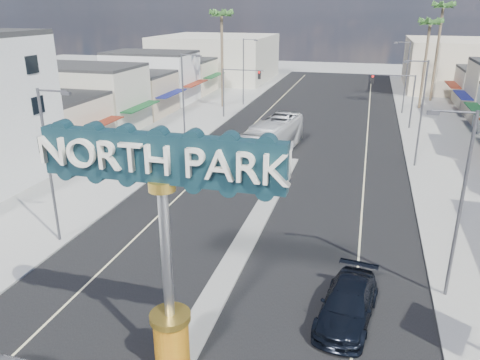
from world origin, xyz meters
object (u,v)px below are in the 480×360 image
Objects in this scene: traffic_signal_right at (396,90)px; streetlight_r_mid at (420,109)px; streetlight_l_far at (245,69)px; car_parked_left at (193,149)px; gateway_sign at (165,232)px; traffic_signal_left at (238,84)px; streetlight_l_mid at (185,97)px; suv_right at (348,304)px; city_bus at (271,139)px; streetlight_l_near at (51,160)px; palm_left_far at (222,19)px; streetlight_r_near at (458,198)px; streetlight_r_far at (405,74)px; palm_right_mid at (430,27)px; palm_right_far at (443,11)px.

traffic_signal_right is 14.07m from streetlight_r_mid.
streetlight_l_far reaches higher than car_parked_left.
traffic_signal_left is (-9.18, 42.02, -1.65)m from gateway_sign.
streetlight_l_mid is 28.69m from suv_right.
streetlight_l_near is at bearing -105.93° from city_bus.
city_bus is at bearing -69.33° from streetlight_l_far.
streetlight_l_mid reaches higher than traffic_signal_left.
traffic_signal_right is at bearing 0.00° from traffic_signal_left.
palm_left_far is at bearing 125.69° from city_bus.
gateway_sign reaches higher than car_parked_left.
traffic_signal_left is at bearing 87.90° from streetlight_l_near.
traffic_signal_right is 24.11m from streetlight_l_mid.
streetlight_r_near is (20.87, -20.00, 0.00)m from streetlight_l_mid.
car_parked_left is (-19.43, 17.86, -4.37)m from streetlight_r_near.
streetlight_l_mid is 21.16m from palm_left_far.
traffic_signal_left is at bearing 119.99° from streetlight_r_near.
palm_right_mid reaches higher than streetlight_r_far.
streetlight_l_far is 20.87m from streetlight_r_far.
streetlight_l_near is 0.76× the size of city_bus.
car_parked_left is at bearing 85.41° from streetlight_l_near.
streetlight_r_mid is (20.87, -22.00, 0.00)m from streetlight_l_far.
streetlight_r_mid reaches higher than traffic_signal_right.
streetlight_r_far reaches higher than traffic_signal_right.
streetlight_l_mid is (0.00, 20.00, 0.00)m from streetlight_l_near.
streetlight_r_far is (10.43, 50.02, -0.86)m from gateway_sign.
traffic_signal_right is 1.47× the size of car_parked_left.
streetlight_l_far is at bearing 90.00° from streetlight_l_near.
car_parked_left is (4.00, -22.14, -10.80)m from palm_left_far.
city_bus is (8.43, -0.35, -3.43)m from streetlight_l_mid.
city_bus is at bearing -63.40° from traffic_signal_left.
streetlight_r_mid is 1.00× the size of streetlight_r_far.
streetlight_r_near is 0.76× the size of city_bus.
streetlight_l_far is at bearing 96.42° from car_parked_left.
gateway_sign is 1.53× the size of traffic_signal_left.
streetlight_r_mid is at bearing 43.79° from streetlight_l_near.
streetlight_l_mid is (-19.62, -13.99, 0.79)m from traffic_signal_right.
car_parked_left is (-15.15, 20.87, -0.08)m from suv_right.
traffic_signal_left is 40.21m from suv_right.
palm_left_far is (-3.82, 6.01, 7.22)m from traffic_signal_left.
palm_right_far is at bearing 88.78° from suv_right.
palm_right_far is (24.18, 18.01, 8.11)m from traffic_signal_left.
streetlight_l_near is 58.35m from palm_right_far.
streetlight_r_near is at bearing -39.56° from car_parked_left.
streetlight_r_near is 1.00× the size of streetlight_r_mid.
streetlight_r_mid is at bearing 0.00° from streetlight_l_mid.
streetlight_r_far is 2.21× the size of car_parked_left.
gateway_sign reaches higher than traffic_signal_right.
gateway_sign is 1.02× the size of streetlight_r_far.
traffic_signal_left is at bearing 180.00° from traffic_signal_right.
gateway_sign is at bearing -132.92° from suv_right.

